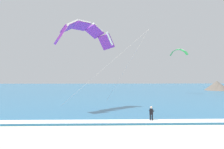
# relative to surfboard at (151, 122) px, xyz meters

# --- Properties ---
(sea) EXTENTS (200.00, 120.00, 0.20)m
(sea) POSITION_rel_surfboard_xyz_m (0.45, 58.66, 0.07)
(sea) COLOR teal
(sea) RESTS_ON ground
(surf_foam) EXTENTS (200.00, 1.89, 0.04)m
(surf_foam) POSITION_rel_surfboard_xyz_m (0.45, -0.34, 0.19)
(surf_foam) COLOR white
(surf_foam) RESTS_ON sea
(surfboard) EXTENTS (0.95, 1.46, 0.09)m
(surfboard) POSITION_rel_surfboard_xyz_m (0.00, 0.00, 0.00)
(surfboard) COLOR #239EC6
(surfboard) RESTS_ON ground
(kitesurfer) EXTENTS (0.65, 0.65, 1.69)m
(kitesurfer) POSITION_rel_surfboard_xyz_m (0.01, 0.02, 0.91)
(kitesurfer) COLOR black
(kitesurfer) RESTS_ON ground
(kite_primary) EXTENTS (10.90, 10.61, 11.02)m
(kite_primary) POSITION_rel_surfboard_xyz_m (-7.60, 7.46, 10.71)
(kite_primary) COLOR purple
(kite_distant) EXTENTS (4.12, 3.70, 1.75)m
(kite_distant) POSITION_rel_surfboard_xyz_m (14.14, 35.90, 11.06)
(kite_distant) COLOR green
(headland_right) EXTENTS (8.24, 8.88, 3.25)m
(headland_right) POSITION_rel_surfboard_xyz_m (31.50, 50.69, 1.44)
(headland_right) COLOR #665B51
(headland_right) RESTS_ON ground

